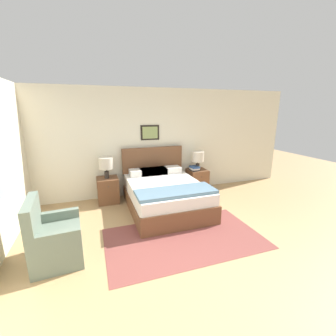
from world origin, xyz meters
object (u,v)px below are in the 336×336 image
at_px(nightstand_near_window, 108,190).
at_px(table_lamp_near_window, 106,164).
at_px(armchair, 54,239).
at_px(table_lamp_by_door, 198,157).
at_px(bed, 165,194).
at_px(nightstand_by_door, 197,180).

xyz_separation_m(nightstand_near_window, table_lamp_near_window, (-0.00, -0.01, 0.62)).
distance_m(armchair, table_lamp_by_door, 3.73).
distance_m(bed, nightstand_by_door, 1.36).
xyz_separation_m(nightstand_by_door, table_lamp_near_window, (-2.28, -0.01, 0.62)).
distance_m(bed, table_lamp_near_window, 1.47).
xyz_separation_m(bed, nightstand_near_window, (-1.14, 0.74, -0.04)).
relative_size(nightstand_near_window, table_lamp_near_window, 1.22).
height_order(armchair, nightstand_near_window, armchair).
bearing_deg(table_lamp_near_window, armchair, -115.07).
xyz_separation_m(armchair, nightstand_near_window, (0.89, 1.90, -0.03)).
distance_m(nightstand_near_window, table_lamp_by_door, 2.36).
relative_size(armchair, table_lamp_near_window, 1.96).
xyz_separation_m(bed, table_lamp_near_window, (-1.14, 0.73, 0.59)).
distance_m(nightstand_by_door, table_lamp_by_door, 0.63).
height_order(bed, armchair, bed).
bearing_deg(armchair, table_lamp_by_door, 116.74).
relative_size(bed, nightstand_by_door, 3.48).
distance_m(armchair, table_lamp_near_window, 2.17).
bearing_deg(nightstand_by_door, armchair, -149.00).
relative_size(nightstand_by_door, table_lamp_near_window, 1.22).
relative_size(armchair, nightstand_by_door, 1.61).
height_order(armchair, table_lamp_near_window, table_lamp_near_window).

